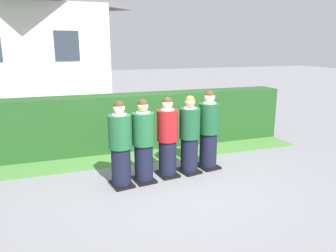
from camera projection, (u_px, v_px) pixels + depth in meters
ground_plane at (168, 176)px, 6.56m from camera, size 60.00×60.00×0.00m
student_front_row_0 at (120, 146)px, 5.91m from camera, size 0.45×0.55×1.63m
student_front_row_1 at (143, 143)px, 6.12m from camera, size 0.44×0.54×1.63m
student_in_red_blazer at (168, 139)px, 6.40m from camera, size 0.43×0.51×1.62m
student_front_row_3 at (190, 137)px, 6.58m from camera, size 0.46×0.53×1.62m
student_front_row_4 at (209, 132)px, 6.83m from camera, size 0.47×0.56×1.69m
hedge at (141, 121)px, 8.30m from camera, size 7.79×0.70×1.40m
school_building_main at (31, 34)px, 13.58m from camera, size 6.29×4.75×5.96m
lawn_strip at (150, 156)px, 7.74m from camera, size 7.79×0.90×0.01m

